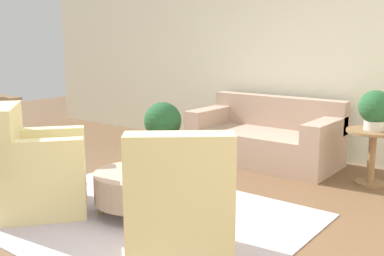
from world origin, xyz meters
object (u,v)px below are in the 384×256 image
object	(u,v)px
ottoman_table	(140,186)
potted_plant_floor	(163,124)
side_table	(372,147)
couch	(265,139)
potted_plant_on_side_table	(375,109)
armchair_left	(35,172)
armchair_right	(179,214)

from	to	relation	value
ottoman_table	potted_plant_floor	xyz separation A→B (m)	(-1.37, 1.90, 0.15)
potted_plant_floor	side_table	bearing A→B (deg)	5.39
ottoman_table	side_table	bearing A→B (deg)	56.56
couch	side_table	world-z (taller)	couch
couch	potted_plant_on_side_table	bearing A→B (deg)	-6.40
couch	side_table	bearing A→B (deg)	-6.40
armchair_left	side_table	xyz separation A→B (m)	(2.20, 2.72, 0.04)
armchair_right	side_table	world-z (taller)	armchair_right
armchair_right	side_table	bearing A→B (deg)	79.47
armchair_left	potted_plant_floor	bearing A→B (deg)	103.75
couch	armchair_left	xyz separation A→B (m)	(-0.81, -2.87, 0.09)
couch	armchair_left	size ratio (longest dim) A/B	1.82
armchair_left	ottoman_table	bearing A→B (deg)	35.82
armchair_left	side_table	world-z (taller)	armchair_left
couch	ottoman_table	bearing A→B (deg)	-90.86
potted_plant_on_side_table	potted_plant_floor	size ratio (longest dim) A/B	0.60
potted_plant_on_side_table	couch	bearing A→B (deg)	173.60
couch	potted_plant_floor	bearing A→B (deg)	-163.38
armchair_right	potted_plant_on_side_table	world-z (taller)	potted_plant_on_side_table
side_table	couch	bearing A→B (deg)	173.60
armchair_right	ottoman_table	world-z (taller)	armchair_right
couch	armchair_right	bearing A→B (deg)	-72.86
potted_plant_on_side_table	potted_plant_floor	xyz separation A→B (m)	(-2.80, -0.26, -0.44)
potted_plant_on_side_table	armchair_left	bearing A→B (deg)	-128.98
armchair_right	couch	bearing A→B (deg)	107.14
ottoman_table	potted_plant_on_side_table	bearing A→B (deg)	56.56
armchair_right	armchair_left	bearing A→B (deg)	180.00
couch	side_table	xyz separation A→B (m)	(1.39, -0.16, 0.12)
potted_plant_on_side_table	potted_plant_floor	world-z (taller)	potted_plant_on_side_table
armchair_right	potted_plant_floor	distance (m)	3.36
side_table	potted_plant_floor	distance (m)	2.81
armchair_right	potted_plant_on_side_table	distance (m)	2.80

